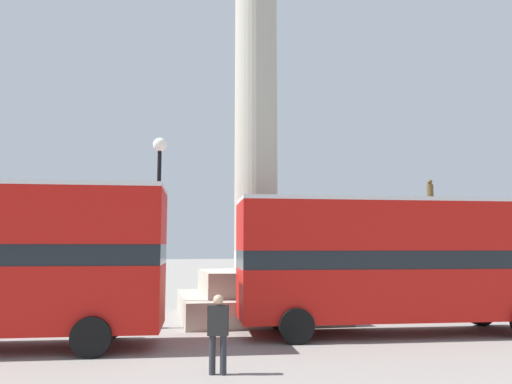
{
  "coord_description": "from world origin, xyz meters",
  "views": [
    {
      "loc": [
        -3.96,
        -19.24,
        2.69
      ],
      "look_at": [
        0.0,
        0.0,
        4.88
      ],
      "focal_mm": 35.0,
      "sensor_mm": 36.0,
      "label": 1
    }
  ],
  "objects_px": {
    "monument_column": "(256,178)",
    "street_lamp": "(158,210)",
    "bus_b": "(396,259)",
    "equestrian_statue": "(433,263)",
    "pedestrian_near_lamp": "(218,330)"
  },
  "relations": [
    {
      "from": "monument_column",
      "to": "street_lamp",
      "type": "bearing_deg",
      "value": -154.69
    },
    {
      "from": "street_lamp",
      "to": "monument_column",
      "type": "bearing_deg",
      "value": 25.31
    },
    {
      "from": "equestrian_statue",
      "to": "monument_column",
      "type": "bearing_deg",
      "value": -170.83
    },
    {
      "from": "monument_column",
      "to": "equestrian_statue",
      "type": "height_order",
      "value": "monument_column"
    },
    {
      "from": "monument_column",
      "to": "street_lamp",
      "type": "distance_m",
      "value": 4.46
    },
    {
      "from": "monument_column",
      "to": "pedestrian_near_lamp",
      "type": "height_order",
      "value": "monument_column"
    },
    {
      "from": "equestrian_statue",
      "to": "street_lamp",
      "type": "distance_m",
      "value": 16.81
    },
    {
      "from": "bus_b",
      "to": "pedestrian_near_lamp",
      "type": "height_order",
      "value": "bus_b"
    },
    {
      "from": "monument_column",
      "to": "equestrian_statue",
      "type": "distance_m",
      "value": 12.98
    },
    {
      "from": "bus_b",
      "to": "pedestrian_near_lamp",
      "type": "bearing_deg",
      "value": -143.4
    },
    {
      "from": "pedestrian_near_lamp",
      "to": "equestrian_statue",
      "type": "bearing_deg",
      "value": 62.25
    },
    {
      "from": "bus_b",
      "to": "monument_column",
      "type": "bearing_deg",
      "value": 133.69
    },
    {
      "from": "equestrian_statue",
      "to": "pedestrian_near_lamp",
      "type": "bearing_deg",
      "value": -152.27
    },
    {
      "from": "monument_column",
      "to": "bus_b",
      "type": "height_order",
      "value": "monument_column"
    },
    {
      "from": "monument_column",
      "to": "street_lamp",
      "type": "xyz_separation_m",
      "value": [
        -3.8,
        -1.8,
        -1.48
      ]
    }
  ]
}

